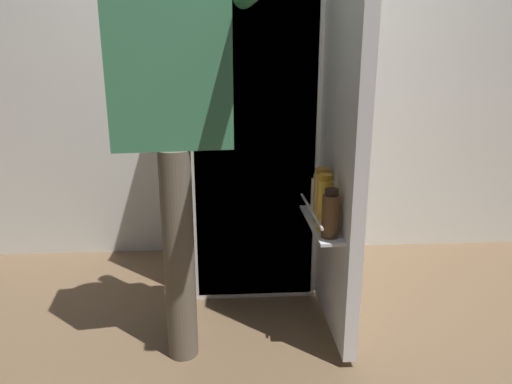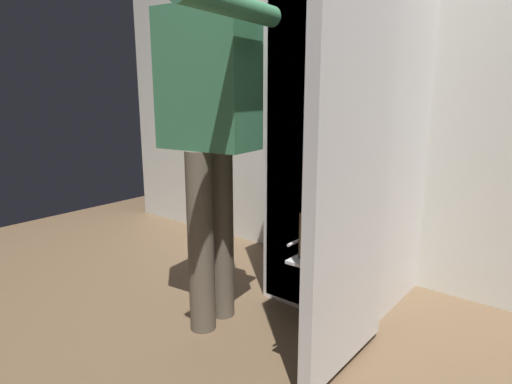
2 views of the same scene
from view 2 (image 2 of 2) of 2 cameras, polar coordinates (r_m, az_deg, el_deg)
ground_plane at (r=2.11m, az=3.44°, el=-18.10°), size 5.49×5.49×0.00m
kitchen_wall at (r=2.65m, az=16.44°, el=17.50°), size 4.40×0.10×2.64m
refrigerator at (r=2.25m, az=12.06°, el=6.67°), size 0.66×1.23×1.70m
person at (r=1.92m, az=-6.08°, el=10.83°), size 0.61×0.71×1.69m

